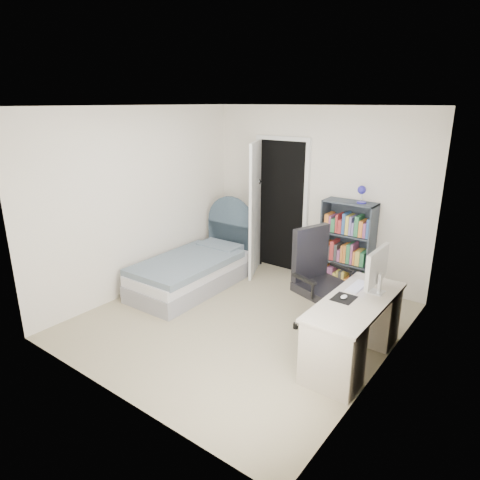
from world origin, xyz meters
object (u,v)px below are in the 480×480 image
Objects in this scene: bookcase at (347,250)px; desk at (354,327)px; office_chair at (318,276)px; floor_lamp at (257,231)px; nightstand at (228,238)px; bed at (196,269)px.

bookcase is 1.81m from desk.
floor_lamp is at bearing 143.34° from office_chair.
floor_lamp is 1.01× the size of desk.
floor_lamp reaches higher than office_chair.
desk is (2.79, -1.47, -0.04)m from nightstand.
nightstand is at bearing -160.14° from floor_lamp.
bed is at bearing -100.23° from floor_lamp.
office_chair is (1.97, -0.09, 0.41)m from bed.
bed is at bearing -145.69° from bookcase.
bookcase reaches higher than office_chair.
nightstand is 3.15m from desk.
nightstand is at bearing 152.60° from office_chair.
office_chair reaches higher than bed.
bookcase reaches higher than nightstand.
bed is 2.15m from bookcase.
nightstand is at bearing 152.23° from desk.
bed is at bearing -77.69° from nightstand.
nightstand is 0.42× the size of bookcase.
office_chair reaches higher than nightstand.
nightstand is 0.50m from floor_lamp.
bookcase is at bearing -0.65° from floor_lamp.
nightstand is 2.00m from bookcase.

